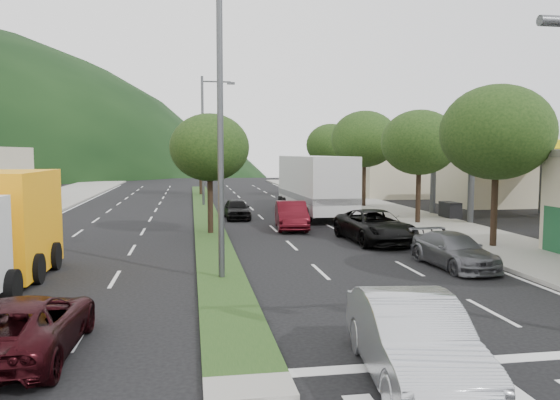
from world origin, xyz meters
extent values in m
plane|color=black|center=(0.00, 0.00, 0.00)|extent=(160.00, 160.00, 0.00)
cube|color=gray|center=(12.50, 25.00, 0.07)|extent=(5.00, 90.00, 0.15)
cube|color=#1C3B15|center=(0.00, 28.00, 0.06)|extent=(1.60, 56.00, 0.12)
cube|color=silver|center=(19.00, 22.00, 5.00)|extent=(12.00, 8.00, 0.50)
cube|color=yellow|center=(19.00, 22.00, 4.65)|extent=(12.20, 8.20, 0.50)
cylinder|color=#47494C|center=(15.00, 19.50, 2.30)|extent=(0.36, 0.36, 4.60)
cylinder|color=#47494C|center=(15.00, 24.50, 2.30)|extent=(0.36, 0.36, 4.60)
cylinder|color=#47494C|center=(23.00, 24.50, 2.30)|extent=(0.36, 0.36, 4.60)
cube|color=black|center=(15.00, 22.00, 0.55)|extent=(0.80, 1.60, 1.10)
cube|color=#BFBA98|center=(19.50, 44.00, 2.60)|extent=(10.00, 16.00, 5.20)
cylinder|color=black|center=(12.00, 12.00, 2.05)|extent=(0.28, 0.28, 3.81)
ellipsoid|color=black|center=(12.00, 12.00, 5.05)|extent=(4.80, 4.80, 4.08)
cylinder|color=black|center=(12.00, 20.00, 1.94)|extent=(0.28, 0.28, 3.58)
ellipsoid|color=black|center=(12.00, 20.00, 4.76)|extent=(4.40, 4.40, 3.74)
cylinder|color=black|center=(12.00, 30.00, 2.11)|extent=(0.28, 0.28, 3.92)
ellipsoid|color=black|center=(12.00, 30.00, 5.19)|extent=(5.00, 5.00, 4.25)
cylinder|color=black|center=(12.00, 40.00, 2.00)|extent=(0.28, 0.28, 3.70)
ellipsoid|color=black|center=(12.00, 40.00, 4.90)|extent=(4.60, 4.60, 3.91)
cylinder|color=black|center=(0.00, 18.00, 1.80)|extent=(0.28, 0.28, 3.36)
ellipsoid|color=black|center=(0.00, 18.00, 4.44)|extent=(4.00, 4.00, 3.40)
cylinder|color=black|center=(0.00, 44.00, 2.02)|extent=(0.28, 0.28, 3.81)
ellipsoid|color=black|center=(0.00, 44.00, 5.02)|extent=(4.80, 4.80, 4.08)
cylinder|color=#47494C|center=(0.00, 8.00, 5.00)|extent=(0.20, 0.20, 10.00)
cylinder|color=#47494C|center=(0.00, 33.00, 5.00)|extent=(0.20, 0.20, 10.00)
cylinder|color=#47494C|center=(1.10, 33.00, 9.60)|extent=(2.20, 0.12, 0.12)
cube|color=#47494C|center=(2.20, 33.00, 9.50)|extent=(0.60, 0.25, 0.18)
imported|color=#ADB0B5|center=(3.00, -0.52, 0.78)|extent=(2.18, 4.90, 1.56)
imported|color=black|center=(-4.36, 2.00, 0.63)|extent=(2.26, 4.61, 1.26)
imported|color=black|center=(1.88, 24.47, 0.64)|extent=(1.58, 3.78, 1.28)
imported|color=#55555A|center=(8.48, 8.69, 0.62)|extent=(2.04, 4.40, 1.24)
imported|color=#4C0C14|center=(4.45, 19.47, 0.76)|extent=(2.05, 4.73, 1.51)
imported|color=black|center=(7.48, 14.47, 0.75)|extent=(2.83, 5.57, 1.51)
cube|color=#FDA00D|center=(-7.09, 9.67, 1.86)|extent=(2.57, 4.63, 3.40)
cylinder|color=black|center=(-5.87, 6.06, 0.49)|extent=(0.34, 0.99, 0.99)
cylinder|color=black|center=(-5.84, 8.45, 0.49)|extent=(0.34, 0.99, 0.99)
cylinder|color=black|center=(-5.82, 10.62, 0.49)|extent=(0.34, 0.99, 0.99)
cube|color=silver|center=(7.09, 25.25, 2.23)|extent=(3.12, 10.35, 3.42)
cube|color=slate|center=(7.09, 25.25, 1.37)|extent=(3.18, 10.35, 0.40)
cylinder|color=black|center=(5.56, 29.33, 0.51)|extent=(0.43, 1.04, 1.03)
cylinder|color=black|center=(8.41, 29.40, 0.51)|extent=(0.43, 1.04, 1.03)
cylinder|color=black|center=(5.59, 28.09, 0.51)|extent=(0.43, 1.04, 1.03)
cylinder|color=black|center=(8.44, 28.17, 0.51)|extent=(0.43, 1.04, 1.03)
cylinder|color=black|center=(5.76, 21.52, 0.51)|extent=(0.43, 1.04, 1.03)
cylinder|color=black|center=(8.61, 21.59, 0.51)|extent=(0.43, 1.04, 1.03)
camera|label=1|loc=(-0.96, -9.67, 4.19)|focal=35.00mm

